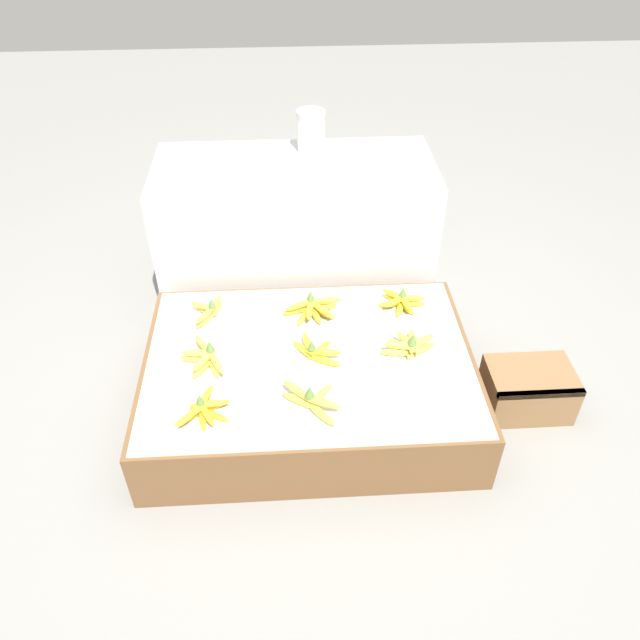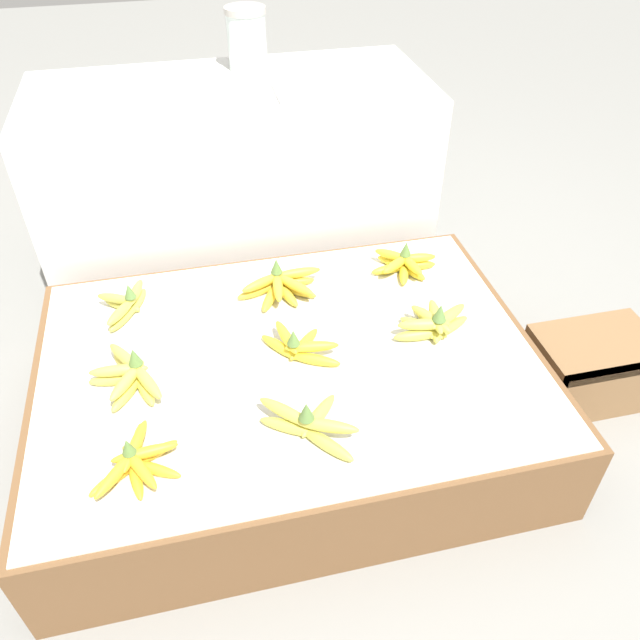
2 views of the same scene
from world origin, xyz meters
The scene contains 14 objects.
ground_plane centered at (0.00, 0.00, 0.00)m, with size 10.00×10.00×0.00m, color gray.
display_platform centered at (0.00, 0.00, 0.13)m, with size 1.29×0.93×0.27m.
back_vendor_table centered at (-0.02, 0.83, 0.34)m, with size 1.28×0.56×0.68m.
wooden_crate centered at (0.89, -0.07, 0.10)m, with size 0.34×0.24×0.19m.
banana_bunch_front_left centered at (-0.38, -0.27, 0.29)m, with size 0.20×0.21×0.09m.
banana_bunch_front_midleft centered at (0.00, -0.26, 0.30)m, with size 0.22×0.22×0.11m.
banana_bunch_middle_left centered at (-0.40, -0.01, 0.30)m, with size 0.19×0.23×0.10m.
banana_bunch_middle_midleft centered at (0.03, 0.00, 0.30)m, with size 0.20×0.18×0.10m.
banana_bunch_middle_midright centered at (0.40, 0.01, 0.30)m, with size 0.23×0.16×0.11m.
banana_bunch_back_left centered at (-0.41, 0.28, 0.30)m, with size 0.14×0.20×0.10m.
banana_bunch_back_midleft centered at (0.03, 0.27, 0.30)m, with size 0.26×0.15×0.10m.
banana_bunch_back_midright centered at (0.41, 0.29, 0.30)m, with size 0.21×0.17×0.10m.
glass_jar centered at (0.06, 0.97, 0.78)m, with size 0.13×0.13×0.19m.
foam_tray_white centered at (0.26, 0.73, 0.69)m, with size 0.30×0.22×0.02m.
Camera 1 is at (-0.07, -1.78, 1.93)m, focal length 35.00 mm.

